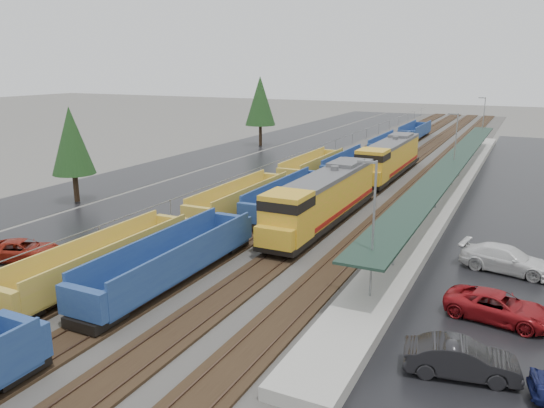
{
  "coord_description": "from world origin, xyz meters",
  "views": [
    {
      "loc": [
        16.33,
        -5.75,
        12.62
      ],
      "look_at": [
        -1.51,
        30.52,
        2.0
      ],
      "focal_mm": 35.0,
      "sensor_mm": 36.0,
      "label": 1
    }
  ],
  "objects": [
    {
      "name": "chainlink_fence",
      "position": [
        -9.5,
        58.44,
        1.61
      ],
      "size": [
        0.08,
        160.04,
        2.02
      ],
      "color": "gray",
      "rests_on": "ground"
    },
    {
      "name": "well_string_yellow",
      "position": [
        -6.0,
        16.55,
        1.16
      ],
      "size": [
        2.61,
        82.33,
        2.31
      ],
      "color": "gold",
      "rests_on": "ground"
    },
    {
      "name": "station_platform",
      "position": [
        9.5,
        50.01,
        0.73
      ],
      "size": [
        3.0,
        80.0,
        8.0
      ],
      "color": "#9E9B93",
      "rests_on": "ground"
    },
    {
      "name": "well_string_blue",
      "position": [
        -2.0,
        35.55,
        1.24
      ],
      "size": [
        2.86,
        119.63,
        2.54
      ],
      "color": "navy",
      "rests_on": "ground"
    },
    {
      "name": "parked_car_west_c",
      "position": [
        -13.2,
        16.72,
        0.7
      ],
      "size": [
        4.19,
        5.58,
        1.41
      ],
      "primitive_type": "imported",
      "rotation": [
        0.0,
        0.0,
        1.99
      ],
      "color": "maroon",
      "rests_on": "ground"
    },
    {
      "name": "trackbed",
      "position": [
        -0.0,
        60.0,
        0.16
      ],
      "size": [
        14.6,
        160.0,
        0.22
      ],
      "color": "black",
      "rests_on": "ground"
    },
    {
      "name": "parked_car_east_b",
      "position": [
        15.78,
        21.44,
        0.73
      ],
      "size": [
        3.21,
        5.55,
        1.45
      ],
      "primitive_type": "imported",
      "rotation": [
        0.0,
        0.0,
        1.41
      ],
      "color": "maroon",
      "rests_on": "ground"
    },
    {
      "name": "ballast_strip",
      "position": [
        0.0,
        60.0,
        0.04
      ],
      "size": [
        20.0,
        160.0,
        0.08
      ],
      "primitive_type": "cube",
      "color": "#302D2B",
      "rests_on": "ground"
    },
    {
      "name": "west_road",
      "position": [
        -25.0,
        60.0,
        0.01
      ],
      "size": [
        9.0,
        160.0,
        0.02
      ],
      "primitive_type": "cube",
      "color": "black",
      "rests_on": "ground"
    },
    {
      "name": "locomotive_trail",
      "position": [
        2.0,
        53.5,
        2.36
      ],
      "size": [
        2.96,
        19.49,
        4.41
      ],
      "color": "black",
      "rests_on": "ground"
    },
    {
      "name": "parked_car_east_c",
      "position": [
        15.75,
        28.8,
        0.81
      ],
      "size": [
        3.13,
        5.87,
        1.62
      ],
      "primitive_type": "imported",
      "rotation": [
        0.0,
        0.0,
        1.41
      ],
      "color": "silver",
      "rests_on": "ground"
    },
    {
      "name": "tree_west_near",
      "position": [
        -22.0,
        30.0,
        5.82
      ],
      "size": [
        3.96,
        3.96,
        9.0
      ],
      "color": "#332316",
      "rests_on": "ground"
    },
    {
      "name": "tree_west_far",
      "position": [
        -23.0,
        70.0,
        7.12
      ],
      "size": [
        4.84,
        4.84,
        11.0
      ],
      "color": "#332316",
      "rests_on": "ground"
    },
    {
      "name": "locomotive_lead",
      "position": [
        2.0,
        32.5,
        2.36
      ],
      "size": [
        2.96,
        19.49,
        4.41
      ],
      "color": "black",
      "rests_on": "ground"
    },
    {
      "name": "west_parking_lot",
      "position": [
        -15.0,
        60.0,
        0.01
      ],
      "size": [
        10.0,
        160.0,
        0.02
      ],
      "primitive_type": "cube",
      "color": "black",
      "rests_on": "ground"
    },
    {
      "name": "parked_car_east_a",
      "position": [
        14.72,
        15.36,
        0.77
      ],
      "size": [
        2.49,
        4.89,
        1.54
      ],
      "primitive_type": "imported",
      "rotation": [
        0.0,
        0.0,
        1.76
      ],
      "color": "black",
      "rests_on": "ground"
    }
  ]
}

